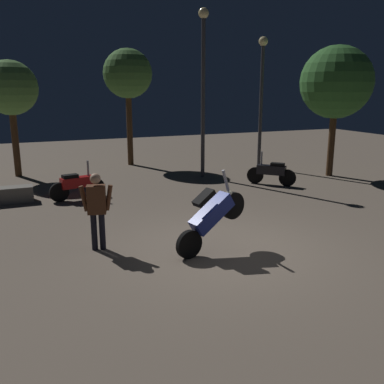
{
  "coord_description": "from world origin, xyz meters",
  "views": [
    {
      "loc": [
        -3.73,
        -7.07,
        3.18
      ],
      "look_at": [
        -0.33,
        1.06,
        1.0
      ],
      "focal_mm": 39.43,
      "sensor_mm": 36.0,
      "label": 1
    }
  ],
  "objects_px": {
    "streetlamp_near": "(262,87)",
    "streetlamp_far": "(203,75)",
    "motorcycle_black_parked_right": "(271,172)",
    "person_rider_beside": "(97,205)",
    "motorcycle_blue_foreground": "(211,216)",
    "motorcycle_red_parked_left": "(77,185)"
  },
  "relations": [
    {
      "from": "motorcycle_blue_foreground",
      "to": "streetlamp_near",
      "type": "relative_size",
      "value": 0.32
    },
    {
      "from": "motorcycle_blue_foreground",
      "to": "streetlamp_near",
      "type": "bearing_deg",
      "value": 38.55
    },
    {
      "from": "motorcycle_red_parked_left",
      "to": "streetlamp_far",
      "type": "relative_size",
      "value": 0.28
    },
    {
      "from": "motorcycle_blue_foreground",
      "to": "person_rider_beside",
      "type": "height_order",
      "value": "motorcycle_blue_foreground"
    },
    {
      "from": "person_rider_beside",
      "to": "streetlamp_near",
      "type": "xyz_separation_m",
      "value": [
        7.77,
        6.6,
        2.31
      ]
    },
    {
      "from": "streetlamp_near",
      "to": "motorcycle_black_parked_right",
      "type": "bearing_deg",
      "value": -114.05
    },
    {
      "from": "motorcycle_blue_foreground",
      "to": "motorcycle_black_parked_right",
      "type": "xyz_separation_m",
      "value": [
        4.42,
        4.65,
        -0.31
      ]
    },
    {
      "from": "motorcycle_red_parked_left",
      "to": "streetlamp_near",
      "type": "bearing_deg",
      "value": 4.98
    },
    {
      "from": "motorcycle_blue_foreground",
      "to": "motorcycle_black_parked_right",
      "type": "height_order",
      "value": "motorcycle_blue_foreground"
    },
    {
      "from": "motorcycle_black_parked_right",
      "to": "streetlamp_near",
      "type": "height_order",
      "value": "streetlamp_near"
    },
    {
      "from": "motorcycle_red_parked_left",
      "to": "person_rider_beside",
      "type": "relative_size",
      "value": 1.05
    },
    {
      "from": "motorcycle_black_parked_right",
      "to": "streetlamp_far",
      "type": "xyz_separation_m",
      "value": [
        -1.61,
        2.06,
        3.18
      ]
    },
    {
      "from": "motorcycle_black_parked_right",
      "to": "person_rider_beside",
      "type": "distance_m",
      "value": 7.45
    },
    {
      "from": "motorcycle_red_parked_left",
      "to": "streetlamp_far",
      "type": "height_order",
      "value": "streetlamp_far"
    },
    {
      "from": "person_rider_beside",
      "to": "streetlamp_near",
      "type": "distance_m",
      "value": 10.46
    },
    {
      "from": "motorcycle_black_parked_right",
      "to": "person_rider_beside",
      "type": "relative_size",
      "value": 0.81
    },
    {
      "from": "motorcycle_red_parked_left",
      "to": "motorcycle_black_parked_right",
      "type": "distance_m",
      "value": 6.31
    },
    {
      "from": "motorcycle_red_parked_left",
      "to": "motorcycle_black_parked_right",
      "type": "relative_size",
      "value": 1.29
    },
    {
      "from": "person_rider_beside",
      "to": "streetlamp_far",
      "type": "height_order",
      "value": "streetlamp_far"
    },
    {
      "from": "streetlamp_far",
      "to": "person_rider_beside",
      "type": "bearing_deg",
      "value": -130.29
    },
    {
      "from": "streetlamp_near",
      "to": "streetlamp_far",
      "type": "height_order",
      "value": "streetlamp_far"
    },
    {
      "from": "motorcycle_blue_foreground",
      "to": "person_rider_beside",
      "type": "bearing_deg",
      "value": 139.79
    }
  ]
}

